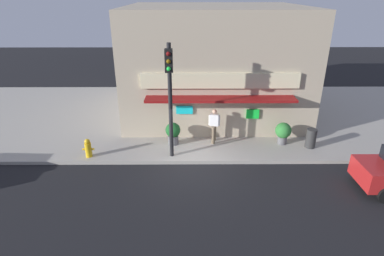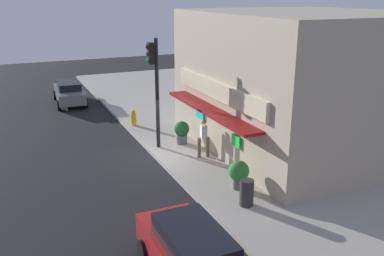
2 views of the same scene
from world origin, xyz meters
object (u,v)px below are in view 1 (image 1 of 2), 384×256
(traffic_light, at_px, (170,88))
(fire_hydrant, at_px, (88,148))
(pedestrian, at_px, (214,124))
(potted_plant_by_doorway, at_px, (283,132))
(trash_can, at_px, (311,138))
(potted_plant_by_window, at_px, (173,132))

(traffic_light, height_order, fire_hydrant, traffic_light)
(fire_hydrant, bearing_deg, pedestrian, 14.09)
(pedestrian, bearing_deg, potted_plant_by_doorway, -2.87)
(potted_plant_by_doorway, bearing_deg, pedestrian, 177.13)
(trash_can, bearing_deg, potted_plant_by_doorway, 161.90)
(fire_hydrant, xyz_separation_m, potted_plant_by_window, (3.85, 1.29, 0.20))
(traffic_light, bearing_deg, trash_can, 7.80)
(fire_hydrant, bearing_deg, trash_can, 4.82)
(traffic_light, xyz_separation_m, fire_hydrant, (-3.84, 0.03, -2.87))
(traffic_light, relative_size, pedestrian, 2.93)
(potted_plant_by_doorway, distance_m, potted_plant_by_window, 5.47)
(trash_can, xyz_separation_m, potted_plant_by_doorway, (-1.27, 0.41, 0.17))
(traffic_light, distance_m, fire_hydrant, 4.80)
(pedestrian, xyz_separation_m, potted_plant_by_window, (-2.05, -0.19, -0.34))
(pedestrian, height_order, potted_plant_by_doorway, pedestrian)
(fire_hydrant, distance_m, trash_can, 10.63)
(trash_can, height_order, potted_plant_by_window, potted_plant_by_window)
(fire_hydrant, xyz_separation_m, potted_plant_by_doorway, (9.32, 1.31, 0.21))
(traffic_light, bearing_deg, potted_plant_by_doorway, 13.72)
(traffic_light, relative_size, fire_hydrant, 5.74)
(traffic_light, bearing_deg, pedestrian, 36.32)
(fire_hydrant, height_order, potted_plant_by_doorway, potted_plant_by_doorway)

